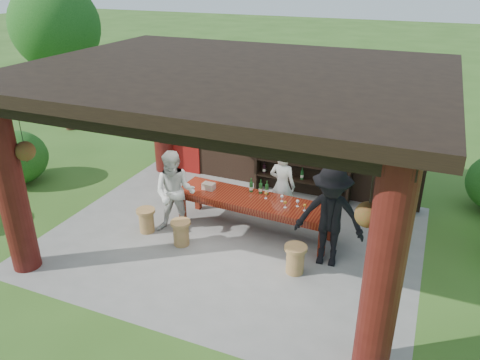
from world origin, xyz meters
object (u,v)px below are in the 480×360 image
at_px(napkin_basket, 209,186).
at_px(stool_near_left, 181,232).
at_px(stool_near_right, 295,259).
at_px(stool_far_left, 146,220).
at_px(tasting_table, 255,204).
at_px(guest_man, 330,217).
at_px(wine_shelf, 303,156).
at_px(guest_woman, 175,193).
at_px(host, 282,186).

bearing_deg(napkin_basket, stool_near_left, -93.90).
bearing_deg(stool_near_right, stool_far_left, 176.90).
distance_m(stool_far_left, napkin_basket, 1.49).
xyz_separation_m(tasting_table, guest_man, (1.69, -0.58, 0.35)).
height_order(wine_shelf, stool_near_right, wine_shelf).
height_order(wine_shelf, guest_woman, wine_shelf).
bearing_deg(stool_near_left, guest_man, 10.17).
height_order(stool_near_left, guest_man, guest_man).
xyz_separation_m(stool_near_right, stool_far_left, (-3.30, 0.18, -0.01)).
bearing_deg(stool_far_left, wine_shelf, 49.02).
bearing_deg(tasting_table, stool_near_right, -41.95).
height_order(host, guest_man, guest_man).
xyz_separation_m(stool_near_right, host, (-0.87, 1.84, 0.51)).
height_order(wine_shelf, napkin_basket, wine_shelf).
bearing_deg(stool_near_right, tasting_table, 138.05).
xyz_separation_m(host, guest_woman, (-1.86, -1.38, 0.10)).
relative_size(stool_far_left, napkin_basket, 2.01).
height_order(stool_far_left, napkin_basket, napkin_basket).
distance_m(stool_near_left, guest_woman, 0.83).
distance_m(host, guest_man, 1.88).
bearing_deg(tasting_table, wine_shelf, 77.08).
height_order(tasting_table, stool_near_left, tasting_table).
relative_size(wine_shelf, guest_woman, 1.30).
relative_size(tasting_table, stool_near_left, 6.48).
bearing_deg(guest_man, stool_near_right, -135.24).
distance_m(stool_near_left, stool_far_left, 0.93).
height_order(guest_woman, guest_man, guest_man).
relative_size(host, guest_woman, 0.89).
relative_size(guest_woman, napkin_basket, 6.88).
distance_m(stool_near_left, napkin_basket, 1.25).
distance_m(wine_shelf, napkin_basket, 2.49).
xyz_separation_m(tasting_table, stool_far_left, (-2.07, -0.93, -0.36)).
bearing_deg(host, wine_shelf, -90.58).
relative_size(wine_shelf, stool_near_left, 4.42).
bearing_deg(stool_far_left, guest_man, 5.29).
bearing_deg(guest_man, guest_woman, 177.25).
xyz_separation_m(stool_near_left, stool_near_right, (2.38, -0.02, 0.01)).
bearing_deg(guest_woman, wine_shelf, 36.36).
relative_size(host, guest_man, 0.81).
bearing_deg(stool_far_left, napkin_basket, 44.04).
height_order(tasting_table, host, host).
distance_m(stool_near_right, guest_woman, 2.84).
height_order(stool_near_left, host, host).
relative_size(host, napkin_basket, 6.14).
bearing_deg(guest_man, napkin_basket, 163.39).
distance_m(tasting_table, stool_far_left, 2.30).
bearing_deg(stool_near_left, stool_near_right, -0.43).
height_order(wine_shelf, host, wine_shelf).
relative_size(stool_near_right, stool_far_left, 1.05).
relative_size(wine_shelf, napkin_basket, 8.97).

